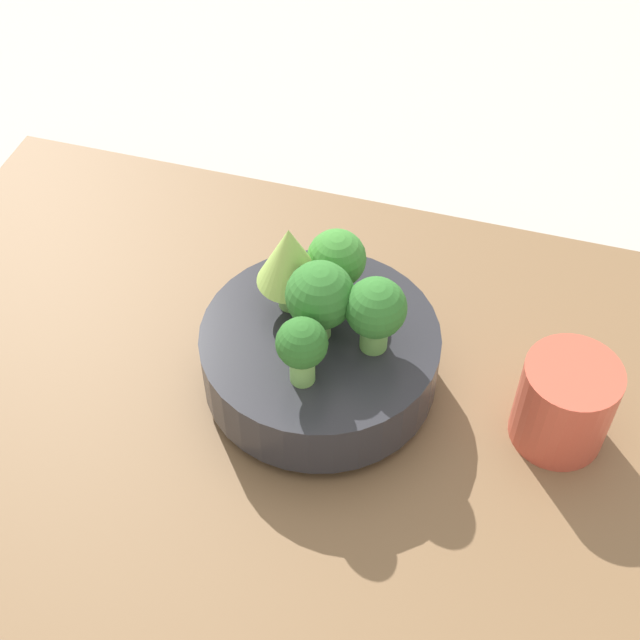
# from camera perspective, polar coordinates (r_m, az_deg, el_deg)

# --- Properties ---
(ground_plane) EXTENTS (6.00, 6.00, 0.00)m
(ground_plane) POSITION_cam_1_polar(r_m,az_deg,el_deg) (0.92, -1.84, -6.52)
(ground_plane) COLOR #ADA89E
(table) EXTENTS (0.91, 0.61, 0.05)m
(table) POSITION_cam_1_polar(r_m,az_deg,el_deg) (0.90, -1.88, -5.66)
(table) COLOR brown
(table) RESTS_ON ground_plane
(bowl) EXTENTS (0.23, 0.23, 0.08)m
(bowl) POSITION_cam_1_polar(r_m,az_deg,el_deg) (0.86, -0.00, -2.33)
(bowl) COLOR #28282D
(bowl) RESTS_ON table
(romanesco_piece_far) EXTENTS (0.06, 0.06, 0.10)m
(romanesco_piece_far) POSITION_cam_1_polar(r_m,az_deg,el_deg) (0.81, -1.97, 3.97)
(romanesco_piece_far) COLOR #6BA34C
(romanesco_piece_far) RESTS_ON bowl
(broccoli_floret_right) EXTENTS (0.06, 0.06, 0.08)m
(broccoli_floret_right) POSITION_cam_1_polar(r_m,az_deg,el_deg) (0.79, 3.58, 0.60)
(broccoli_floret_right) COLOR #6BA34C
(broccoli_floret_right) RESTS_ON bowl
(broccoli_floret_back) EXTENTS (0.06, 0.06, 0.07)m
(broccoli_floret_back) POSITION_cam_1_polar(r_m,az_deg,el_deg) (0.84, 1.06, 3.79)
(broccoli_floret_back) COLOR #609347
(broccoli_floret_back) RESTS_ON bowl
(broccoli_floret_front) EXTENTS (0.05, 0.05, 0.07)m
(broccoli_floret_front) POSITION_cam_1_polar(r_m,az_deg,el_deg) (0.76, -1.17, -1.72)
(broccoli_floret_front) COLOR #7AB256
(broccoli_floret_front) RESTS_ON bowl
(broccoli_floret_center) EXTENTS (0.06, 0.06, 0.08)m
(broccoli_floret_center) POSITION_cam_1_polar(r_m,az_deg,el_deg) (0.79, -0.00, 1.51)
(broccoli_floret_center) COLOR #6BA34C
(broccoli_floret_center) RESTS_ON bowl
(cup) EXTENTS (0.09, 0.09, 0.09)m
(cup) POSITION_cam_1_polar(r_m,az_deg,el_deg) (0.85, 15.38, -5.15)
(cup) COLOR #C64C38
(cup) RESTS_ON table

